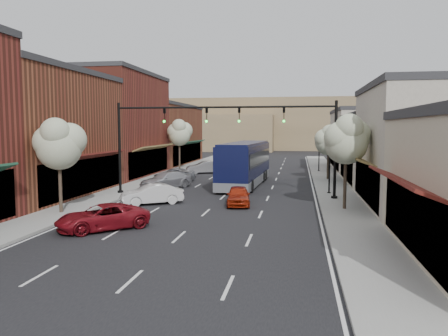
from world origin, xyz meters
The scene contains 28 objects.
ground centered at (0.00, 0.00, 0.00)m, with size 160.00×160.00×0.00m, color black.
sidewalk_left centered at (-8.40, 18.50, 0.07)m, with size 2.80×73.00×0.15m, color gray.
sidewalk_right centered at (8.40, 18.50, 0.07)m, with size 2.80×73.00×0.15m, color gray.
curb_left centered at (-7.00, 18.50, 0.07)m, with size 0.25×73.00×0.17m, color gray.
curb_right centered at (7.00, 18.50, 0.07)m, with size 0.25×73.00×0.17m, color gray.
bldg_left_midnear centered at (-14.23, 6.00, 4.66)m, with size 10.14×14.10×9.40m.
bldg_left_midfar centered at (-14.24, 20.00, 5.40)m, with size 10.14×14.10×10.90m.
bldg_left_far centered at (-14.22, 36.00, 4.16)m, with size 10.14×18.10×8.40m.
bldg_right_midnear centered at (13.72, 6.00, 3.91)m, with size 9.14×12.10×7.90m.
bldg_right_midfar centered at (13.70, 18.00, 3.17)m, with size 9.14×12.10×6.40m.
bldg_right_far centered at (13.71, 32.00, 3.66)m, with size 9.14×16.10×7.40m.
hill_far centered at (0.00, 90.00, 6.00)m, with size 120.00×30.00×12.00m, color #7A6647.
hill_near centered at (-25.00, 78.00, 4.00)m, with size 50.00×20.00×8.00m, color #7A6647.
signal_mast_right centered at (5.62, 8.00, 4.62)m, with size 8.22×0.46×7.00m.
signal_mast_left centered at (-5.62, 8.00, 4.62)m, with size 8.22×0.46×7.00m.
tree_right_near centered at (8.35, 3.94, 4.45)m, with size 2.85×2.65×5.95m.
tree_right_far centered at (8.35, 19.94, 3.99)m, with size 2.85×2.65×5.43m.
tree_left_near centered at (-8.25, -0.06, 4.22)m, with size 2.85×2.65×5.69m.
tree_left_far centered at (-8.25, 25.94, 4.60)m, with size 2.85×2.65×6.13m.
lamp_post_near centered at (7.80, 10.50, 3.01)m, with size 0.44×0.44×4.44m.
lamp_post_far centered at (7.80, 28.00, 3.01)m, with size 0.44×0.44×4.44m.
coach_bus centered at (0.80, 14.97, 1.99)m, with size 3.43×12.68×3.83m.
red_hatchback centered at (1.57, 4.92, 0.63)m, with size 1.50×3.72×1.27m, color #98200B.
parked_car_a centered at (-4.20, -3.16, 0.64)m, with size 2.11×4.58×1.27m, color maroon.
parked_car_b centered at (-4.20, 4.29, 0.68)m, with size 1.44×4.12×1.36m, color silver.
parked_car_c centered at (-5.63, 12.03, 0.69)m, with size 1.93×4.75×1.38m, color #A9A9AE.
parked_car_d centered at (-6.20, 16.53, 0.67)m, with size 1.59×3.95×1.35m, color slate.
parked_car_e centered at (-4.92, 24.44, 0.69)m, with size 1.45×4.17×1.37m, color #999A9F.
Camera 1 is at (5.46, -23.39, 5.09)m, focal length 35.00 mm.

